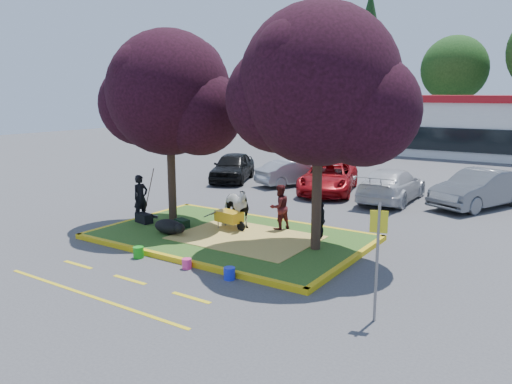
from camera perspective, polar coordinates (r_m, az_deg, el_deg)
The scene contains 32 objects.
ground at distance 15.88m, azimuth -2.96°, elevation -5.42°, with size 90.00×90.00×0.00m, color #424244.
median_island at distance 15.86m, azimuth -2.96°, elevation -5.16°, with size 8.00×5.00×0.15m, color #2B561B.
curb_near at distance 13.97m, azimuth -9.31°, elevation -7.59°, with size 8.30×0.16×0.15m, color yellow.
curb_far at distance 17.92m, azimuth 1.95°, elevation -3.22°, with size 8.30×0.16×0.15m, color yellow.
curb_left at distance 18.50m, azimuth -13.20°, elevation -3.06°, with size 0.16×5.30×0.15m, color yellow.
curb_right at distance 13.94m, azimuth 10.79°, elevation -7.69°, with size 0.16×5.30×0.15m, color yellow.
straw_bedding at distance 15.50m, azimuth -1.17°, elevation -5.23°, with size 4.20×3.00×0.01m, color #E1CC5C.
tree_purple_left at distance 17.30m, azimuth -9.90°, elevation 10.45°, with size 5.06×4.20×6.51m.
tree_purple_right at distance 13.84m, azimuth 7.28°, elevation 11.21°, with size 5.30×4.40×6.82m.
fire_lane_stripe_a at distance 14.40m, azimuth -19.67°, elevation -7.83°, with size 1.10×0.12×0.01m, color yellow.
fire_lane_stripe_b at distance 12.93m, azimuth -14.24°, elevation -9.70°, with size 1.10×0.12×0.01m, color yellow.
fire_lane_stripe_c at distance 11.61m, azimuth -7.41°, elevation -11.89°, with size 1.10×0.12×0.01m, color yellow.
fire_lane_long at distance 12.22m, azimuth -18.46°, elevation -11.19°, with size 6.00×0.10×0.01m, color yellow.
retail_building at distance 40.89m, azimuth 23.68°, elevation 7.07°, with size 20.40×8.40×4.40m.
treeline at distance 50.54m, azimuth 25.28°, elevation 13.80°, with size 46.58×7.80×14.63m.
cow at distance 16.66m, azimuth -2.51°, elevation -1.68°, with size 0.73×1.60×1.35m, color white.
calf at distance 16.12m, azimuth -9.96°, elevation -3.91°, with size 1.07×0.60×0.46m, color black.
handler at distance 17.87m, azimuth -13.05°, elevation -0.65°, with size 0.59×0.39×1.61m, color black.
visitor_a at distance 16.29m, azimuth 2.71°, elevation -1.74°, with size 0.72×0.56×1.49m, color #4E1618.
visitor_b at distance 15.51m, azimuth 7.43°, elevation -3.16°, with size 0.66×0.28×1.13m, color black.
wheelbarrow at distance 16.41m, azimuth -3.07°, elevation -2.84°, with size 1.58×0.65×0.59m.
gear_bag_dark at distance 17.65m, azimuth -12.68°, elevation -2.93°, with size 0.63×0.34×0.32m, color black.
gear_bag_green at distance 16.86m, azimuth -8.45°, elevation -3.54°, with size 0.50×0.31×0.27m, color black.
sign_post at distance 10.19m, azimuth 13.72°, elevation -6.34°, with size 0.34×0.13×2.47m.
bucket_green at distance 14.47m, azimuth -13.29°, elevation -6.73°, with size 0.30×0.30×0.32m, color #19A018.
bucket_pink at distance 13.38m, azimuth -7.91°, elevation -8.12°, with size 0.25×0.25×0.27m, color #F93784.
bucket_blue at distance 12.55m, azimuth -3.06°, elevation -9.27°, with size 0.29×0.29×0.31m, color #1B2FDE.
car_black at distance 26.27m, azimuth -2.68°, elevation 2.89°, with size 1.76×4.37×1.49m, color black.
car_silver at distance 25.13m, azimuth 4.23°, elevation 2.23°, with size 1.33×3.82×1.26m, color #94969B.
car_red at distance 23.39m, azimuth 8.27°, elevation 1.63°, with size 2.31×5.00×1.39m, color #A10D13.
car_white at distance 22.04m, azimuth 15.24°, elevation 0.78°, with size 1.97×4.83×1.40m, color silver.
car_grey at distance 22.02m, azimuth 24.19°, elevation 0.34°, with size 1.62×4.63×1.53m, color slate.
Camera 1 is at (9.07, -12.22, 4.54)m, focal length 35.00 mm.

